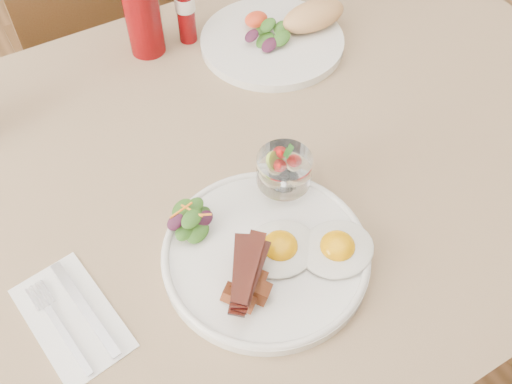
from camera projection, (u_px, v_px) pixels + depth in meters
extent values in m
plane|color=#4E321A|center=(248.00, 352.00, 1.47)|extent=(5.00, 5.00, 0.00)
cylinder|color=#55371A|center=(366.00, 88.00, 1.57)|extent=(0.06, 0.06, 0.71)
cube|color=#55371A|center=(243.00, 169.00, 0.90)|extent=(1.30, 0.85, 0.04)
cube|color=#9B7E5F|center=(243.00, 160.00, 0.88)|extent=(1.33, 0.88, 0.00)
cylinder|color=#55371A|center=(85.00, 178.00, 1.54)|extent=(0.04, 0.04, 0.45)
cylinder|color=#55371A|center=(203.00, 130.00, 1.66)|extent=(0.04, 0.04, 0.45)
cylinder|color=#55371A|center=(44.00, 99.00, 1.74)|extent=(0.04, 0.04, 0.45)
cylinder|color=#55371A|center=(153.00, 61.00, 1.85)|extent=(0.04, 0.04, 0.45)
cube|color=#55371A|center=(105.00, 48.00, 1.51)|extent=(0.42, 0.42, 0.03)
cube|color=#55371A|center=(116.00, 10.00, 1.22)|extent=(0.42, 0.03, 0.46)
cylinder|color=silver|center=(266.00, 255.00, 0.77)|extent=(0.28, 0.28, 0.02)
ellipsoid|color=silver|center=(337.00, 249.00, 0.76)|extent=(0.11, 0.10, 0.01)
ellipsoid|color=#EF9C04|center=(338.00, 246.00, 0.75)|extent=(0.05, 0.05, 0.03)
ellipsoid|color=silver|center=(280.00, 248.00, 0.76)|extent=(0.11, 0.10, 0.01)
ellipsoid|color=#EF9C04|center=(280.00, 246.00, 0.75)|extent=(0.05, 0.05, 0.03)
cube|color=maroon|center=(239.00, 287.00, 0.72)|extent=(0.03, 0.03, 0.02)
cube|color=maroon|center=(256.00, 280.00, 0.72)|extent=(0.03, 0.03, 0.02)
cube|color=maroon|center=(248.00, 302.00, 0.70)|extent=(0.03, 0.03, 0.02)
cube|color=maroon|center=(247.00, 269.00, 0.73)|extent=(0.03, 0.03, 0.02)
cube|color=maroon|center=(260.00, 292.00, 0.71)|extent=(0.03, 0.03, 0.02)
cube|color=maroon|center=(231.00, 293.00, 0.71)|extent=(0.03, 0.03, 0.02)
cube|color=maroon|center=(248.00, 274.00, 0.71)|extent=(0.03, 0.03, 0.02)
cube|color=#4E1B0D|center=(244.00, 278.00, 0.70)|extent=(0.08, 0.09, 0.01)
cube|color=#4E1B0D|center=(251.00, 275.00, 0.70)|extent=(0.09, 0.08, 0.01)
cube|color=#4E1B0D|center=(241.00, 270.00, 0.70)|extent=(0.07, 0.10, 0.01)
cube|color=#4E1B0D|center=(249.00, 267.00, 0.69)|extent=(0.08, 0.09, 0.01)
ellipsoid|color=#1E4B14|center=(191.00, 227.00, 0.78)|extent=(0.04, 0.03, 0.01)
ellipsoid|color=#1E4B14|center=(200.00, 217.00, 0.79)|extent=(0.04, 0.03, 0.01)
ellipsoid|color=#391227|center=(177.00, 221.00, 0.78)|extent=(0.03, 0.03, 0.01)
ellipsoid|color=#1E4B14|center=(198.00, 232.00, 0.76)|extent=(0.04, 0.03, 0.01)
ellipsoid|color=#1E4B14|center=(185.00, 231.00, 0.76)|extent=(0.04, 0.03, 0.01)
ellipsoid|color=#391227|center=(204.00, 219.00, 0.77)|extent=(0.03, 0.02, 0.01)
ellipsoid|color=#1E4B14|center=(183.00, 209.00, 0.78)|extent=(0.04, 0.03, 0.01)
ellipsoid|color=#1E4B14|center=(194.00, 207.00, 0.77)|extent=(0.03, 0.03, 0.01)
ellipsoid|color=#391227|center=(175.00, 222.00, 0.76)|extent=(0.03, 0.02, 0.01)
ellipsoid|color=#1E4B14|center=(192.00, 219.00, 0.75)|extent=(0.04, 0.03, 0.01)
cylinder|color=orange|center=(192.00, 211.00, 0.76)|extent=(0.02, 0.03, 0.01)
cylinder|color=orange|center=(181.00, 210.00, 0.76)|extent=(0.04, 0.01, 0.01)
cylinder|color=orange|center=(198.00, 215.00, 0.76)|extent=(0.03, 0.02, 0.01)
cylinder|color=white|center=(283.00, 187.00, 0.82)|extent=(0.04, 0.04, 0.01)
cylinder|color=white|center=(283.00, 182.00, 0.81)|extent=(0.02, 0.02, 0.01)
cylinder|color=white|center=(284.00, 170.00, 0.79)|extent=(0.08, 0.08, 0.04)
cylinder|color=#FFE8B4|center=(275.00, 175.00, 0.80)|extent=(0.02, 0.02, 0.01)
cylinder|color=#FFE8B4|center=(293.00, 170.00, 0.80)|extent=(0.02, 0.02, 0.01)
cylinder|color=#FFE8B4|center=(278.00, 164.00, 0.80)|extent=(0.02, 0.02, 0.01)
cylinder|color=#A3C73D|center=(275.00, 162.00, 0.78)|extent=(0.03, 0.03, 0.01)
cone|color=red|center=(295.00, 162.00, 0.78)|extent=(0.02, 0.02, 0.02)
cone|color=red|center=(280.00, 166.00, 0.77)|extent=(0.02, 0.02, 0.02)
cone|color=red|center=(281.00, 152.00, 0.78)|extent=(0.02, 0.02, 0.02)
ellipsoid|color=#2D7128|center=(287.00, 153.00, 0.77)|extent=(0.02, 0.01, 0.00)
ellipsoid|color=#2D7128|center=(290.00, 149.00, 0.77)|extent=(0.02, 0.01, 0.00)
cylinder|color=silver|center=(272.00, 41.00, 1.05)|extent=(0.26, 0.26, 0.02)
ellipsoid|color=#1E4B14|center=(265.00, 41.00, 1.03)|extent=(0.05, 0.04, 0.01)
ellipsoid|color=#1E4B14|center=(264.00, 28.00, 1.05)|extent=(0.04, 0.04, 0.01)
ellipsoid|color=#391227|center=(269.00, 45.00, 1.02)|extent=(0.04, 0.03, 0.01)
ellipsoid|color=#1E4B14|center=(282.00, 38.00, 1.02)|extent=(0.05, 0.04, 0.01)
ellipsoid|color=#1E4B14|center=(281.00, 27.00, 1.04)|extent=(0.04, 0.03, 0.01)
ellipsoid|color=#391227|center=(252.00, 36.00, 1.02)|extent=(0.04, 0.03, 0.01)
ellipsoid|color=#1E4B14|center=(268.00, 25.00, 1.03)|extent=(0.04, 0.03, 0.01)
ellipsoid|color=red|center=(256.00, 22.00, 1.05)|extent=(0.04, 0.04, 0.03)
ellipsoid|color=tan|center=(314.00, 15.00, 1.05)|extent=(0.14, 0.10, 0.05)
cylinder|color=#630508|center=(142.00, 10.00, 0.98)|extent=(0.07, 0.07, 0.17)
cylinder|color=#630508|center=(186.00, 14.00, 1.03)|extent=(0.04, 0.04, 0.11)
cylinder|color=white|center=(185.00, 3.00, 1.01)|extent=(0.04, 0.04, 0.03)
cube|color=white|center=(72.00, 318.00, 0.72)|extent=(0.12, 0.18, 0.00)
cube|color=#B0B0B5|center=(84.00, 308.00, 0.72)|extent=(0.04, 0.16, 0.00)
cube|color=#B0B0B5|center=(68.00, 340.00, 0.70)|extent=(0.02, 0.11, 0.00)
cube|color=#B0B0B5|center=(33.00, 300.00, 0.73)|extent=(0.01, 0.04, 0.00)
cube|color=#B0B0B5|center=(38.00, 297.00, 0.73)|extent=(0.01, 0.04, 0.00)
cube|color=#B0B0B5|center=(42.00, 294.00, 0.73)|extent=(0.01, 0.04, 0.00)
cube|color=#B0B0B5|center=(47.00, 291.00, 0.74)|extent=(0.01, 0.04, 0.00)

